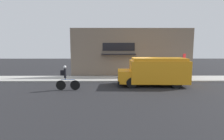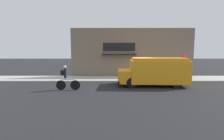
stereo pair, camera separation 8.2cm
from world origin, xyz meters
The scene contains 7 objects.
ground_plane centered at (0.00, 0.00, 0.00)m, with size 70.00×70.00×0.00m, color #232326.
sidewalk centered at (0.00, 1.40, 0.06)m, with size 28.00×2.80×0.12m.
storefront centered at (-0.04, 2.99, 2.50)m, with size 12.61×0.84×5.00m.
school_bus centered at (1.30, -1.41, 1.16)m, with size 5.46×2.78×2.21m.
cyclist centered at (-5.34, -2.87, 0.82)m, with size 1.71×0.20×1.75m.
stop_sign_post centered at (4.43, 0.61, 1.73)m, with size 0.45×0.45×2.40m.
trash_bin centered at (3.13, 1.56, 0.53)m, with size 0.46×0.46×0.82m.
Camera 2 is at (-2.09, -15.06, 2.96)m, focal length 28.00 mm.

